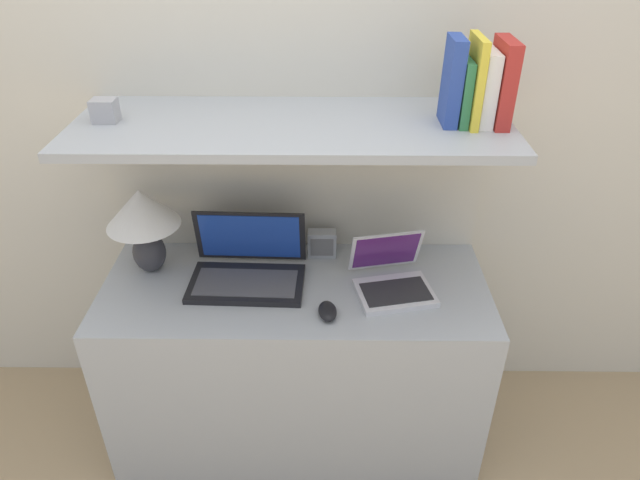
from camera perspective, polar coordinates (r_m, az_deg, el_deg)
The scene contains 15 objects.
wall_back at distance 2.03m, azimuth -2.40°, elevation 12.49°, with size 6.00×0.05×2.40m.
desk at distance 2.20m, azimuth -2.31°, elevation -12.03°, with size 1.33×0.55×0.71m.
back_riser at distance 2.26m, azimuth -2.12°, elevation -1.91°, with size 1.33×0.04×1.24m.
shelf at distance 1.76m, azimuth -2.85°, elevation 11.25°, with size 1.33×0.49×0.03m.
table_lamp at distance 2.02m, azimuth -17.31°, elevation 2.26°, with size 0.25×0.25×0.32m.
laptop_large at distance 1.99m, azimuth -7.24°, elevation -2.81°, with size 0.40×0.28×0.22m.
laptop_small at distance 1.95m, azimuth 7.21°, elevation -3.90°, with size 0.30×0.30×0.18m.
computer_mouse at distance 1.83m, azimuth 0.76°, elevation -7.13°, with size 0.07×0.10×0.04m.
router_box at distance 2.10m, azimuth 0.20°, elevation -0.36°, with size 0.10×0.05×0.10m.
book_red at distance 1.79m, azimuth 17.77°, elevation 14.75°, with size 0.04×0.16×0.24m.
book_white at distance 1.78m, azimuth 16.25°, elevation 14.40°, with size 0.04×0.14×0.21m.
book_yellow at distance 1.77m, azimuth 15.17°, elevation 15.08°, with size 0.02×0.17×0.25m.
book_green at distance 1.77m, azimuth 14.13°, elevation 14.19°, with size 0.03×0.14×0.19m.
book_blue at distance 1.75m, azimuth 13.08°, elevation 15.18°, with size 0.04×0.13×0.25m.
shelf_gadget at distance 1.86m, azimuth -20.72°, elevation 12.02°, with size 0.07×0.06×0.07m.
Camera 1 is at (0.10, -1.30, 1.88)m, focal length 32.00 mm.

